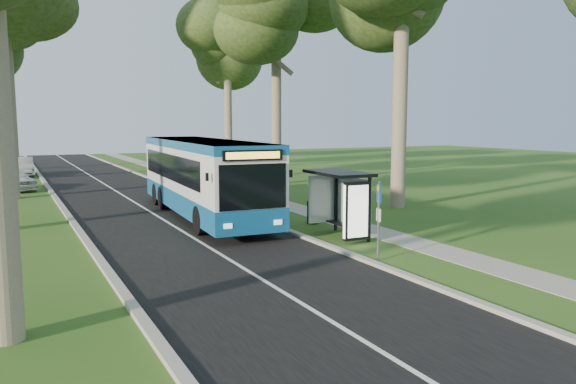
% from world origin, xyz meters
% --- Properties ---
extents(ground, '(120.00, 120.00, 0.00)m').
position_xyz_m(ground, '(0.00, 0.00, 0.00)').
color(ground, '#274F18').
rests_on(ground, ground).
extents(road, '(7.00, 100.00, 0.02)m').
position_xyz_m(road, '(-3.50, 10.00, 0.01)').
color(road, black).
rests_on(road, ground).
extents(kerb_east, '(0.25, 100.00, 0.12)m').
position_xyz_m(kerb_east, '(0.00, 10.00, 0.06)').
color(kerb_east, '#9E9B93').
rests_on(kerb_east, ground).
extents(kerb_west, '(0.25, 100.00, 0.12)m').
position_xyz_m(kerb_west, '(-7.00, 10.00, 0.06)').
color(kerb_west, '#9E9B93').
rests_on(kerb_west, ground).
extents(centre_line, '(0.12, 100.00, 0.00)m').
position_xyz_m(centre_line, '(-3.50, 10.00, 0.02)').
color(centre_line, white).
rests_on(centre_line, road).
extents(footpath, '(1.50, 100.00, 0.02)m').
position_xyz_m(footpath, '(3.00, 10.00, 0.01)').
color(footpath, gray).
rests_on(footpath, ground).
extents(bus, '(3.32, 12.72, 3.34)m').
position_xyz_m(bus, '(-1.71, 7.68, 1.73)').
color(bus, silver).
rests_on(bus, ground).
extents(bus_stop_sign, '(0.15, 0.33, 2.38)m').
position_xyz_m(bus_stop_sign, '(0.44, -2.13, 1.49)').
color(bus_stop_sign, gray).
rests_on(bus_stop_sign, ground).
extents(bus_shelter, '(1.60, 2.82, 2.37)m').
position_xyz_m(bus_shelter, '(1.34, 0.96, 1.66)').
color(bus_shelter, black).
rests_on(bus_shelter, ground).
extents(litter_bin, '(0.52, 0.52, 0.92)m').
position_xyz_m(litter_bin, '(1.74, 4.10, 0.46)').
color(litter_bin, black).
rests_on(litter_bin, ground).
extents(car_white, '(2.95, 4.52, 1.43)m').
position_xyz_m(car_white, '(-8.97, 21.90, 0.71)').
color(car_white, silver).
rests_on(car_white, ground).
extents(car_silver, '(1.53, 4.36, 1.44)m').
position_xyz_m(car_silver, '(-8.13, 31.63, 0.72)').
color(car_silver, '#ABADB3').
rests_on(car_silver, ground).
extents(tree_west_e, '(5.20, 5.20, 15.33)m').
position_xyz_m(tree_west_e, '(-8.50, 38.00, 11.35)').
color(tree_west_e, '#7A6B56').
rests_on(tree_west_e, ground).
extents(tree_east_c, '(5.20, 5.20, 13.71)m').
position_xyz_m(tree_east_c, '(6.80, 18.00, 10.16)').
color(tree_east_c, '#7A6B56').
rests_on(tree_east_c, ground).
extents(tree_east_d, '(5.20, 5.20, 14.49)m').
position_xyz_m(tree_east_d, '(8.00, 30.00, 10.74)').
color(tree_east_d, '#7A6B56').
rests_on(tree_east_d, ground).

